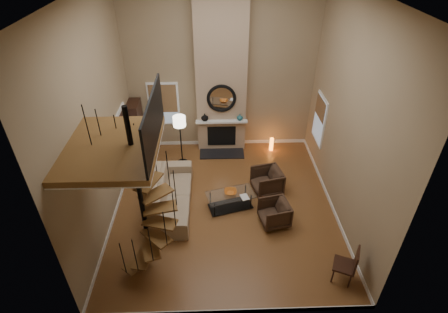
{
  "coord_description": "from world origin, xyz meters",
  "views": [
    {
      "loc": [
        -0.26,
        -7.3,
        6.73
      ],
      "look_at": [
        0.0,
        0.4,
        1.4
      ],
      "focal_mm": 28.0,
      "sensor_mm": 36.0,
      "label": 1
    }
  ],
  "objects_px": {
    "armchair_near": "(269,180)",
    "accent_lamp": "(271,144)",
    "side_chair": "(349,264)",
    "hutch": "(136,128)",
    "armchair_far": "(277,213)",
    "sofa": "(170,194)",
    "floor_lamp": "(180,125)",
    "coffee_table": "(230,199)"
  },
  "relations": [
    {
      "from": "accent_lamp",
      "to": "coffee_table",
      "type": "bearing_deg",
      "value": -118.83
    },
    {
      "from": "armchair_far",
      "to": "side_chair",
      "type": "height_order",
      "value": "side_chair"
    },
    {
      "from": "coffee_table",
      "to": "side_chair",
      "type": "distance_m",
      "value": 3.47
    },
    {
      "from": "armchair_near",
      "to": "armchair_far",
      "type": "height_order",
      "value": "armchair_near"
    },
    {
      "from": "hutch",
      "to": "coffee_table",
      "type": "distance_m",
      "value": 4.18
    },
    {
      "from": "accent_lamp",
      "to": "side_chair",
      "type": "bearing_deg",
      "value": -80.38
    },
    {
      "from": "sofa",
      "to": "accent_lamp",
      "type": "height_order",
      "value": "sofa"
    },
    {
      "from": "accent_lamp",
      "to": "armchair_far",
      "type": "bearing_deg",
      "value": -96.15
    },
    {
      "from": "armchair_near",
      "to": "hutch",
      "type": "bearing_deg",
      "value": -130.67
    },
    {
      "from": "hutch",
      "to": "side_chair",
      "type": "xyz_separation_m",
      "value": [
        5.42,
        -5.31,
        -0.42
      ]
    },
    {
      "from": "hutch",
      "to": "accent_lamp",
      "type": "bearing_deg",
      "value": -0.42
    },
    {
      "from": "sofa",
      "to": "floor_lamp",
      "type": "bearing_deg",
      "value": -5.45
    },
    {
      "from": "sofa",
      "to": "armchair_near",
      "type": "bearing_deg",
      "value": -79.42
    },
    {
      "from": "accent_lamp",
      "to": "side_chair",
      "type": "distance_m",
      "value": 5.36
    },
    {
      "from": "coffee_table",
      "to": "accent_lamp",
      "type": "distance_m",
      "value": 3.21
    },
    {
      "from": "armchair_far",
      "to": "side_chair",
      "type": "distance_m",
      "value": 2.22
    },
    {
      "from": "sofa",
      "to": "floor_lamp",
      "type": "xyz_separation_m",
      "value": [
        0.19,
        2.03,
        1.02
      ]
    },
    {
      "from": "hutch",
      "to": "armchair_far",
      "type": "bearing_deg",
      "value": -40.07
    },
    {
      "from": "hutch",
      "to": "armchair_far",
      "type": "distance_m",
      "value": 5.47
    },
    {
      "from": "floor_lamp",
      "to": "accent_lamp",
      "type": "bearing_deg",
      "value": 11.84
    },
    {
      "from": "sofa",
      "to": "coffee_table",
      "type": "bearing_deg",
      "value": -95.39
    },
    {
      "from": "coffee_table",
      "to": "accent_lamp",
      "type": "height_order",
      "value": "accent_lamp"
    },
    {
      "from": "hutch",
      "to": "coffee_table",
      "type": "xyz_separation_m",
      "value": [
        2.98,
        -2.85,
        -0.67
      ]
    },
    {
      "from": "hutch",
      "to": "armchair_near",
      "type": "xyz_separation_m",
      "value": [
        4.15,
        -2.16,
        -0.6
      ]
    },
    {
      "from": "armchair_near",
      "to": "accent_lamp",
      "type": "height_order",
      "value": "armchair_near"
    },
    {
      "from": "sofa",
      "to": "floor_lamp",
      "type": "distance_m",
      "value": 2.28
    },
    {
      "from": "sofa",
      "to": "coffee_table",
      "type": "height_order",
      "value": "sofa"
    },
    {
      "from": "sofa",
      "to": "armchair_near",
      "type": "relative_size",
      "value": 3.38
    },
    {
      "from": "armchair_near",
      "to": "side_chair",
      "type": "height_order",
      "value": "side_chair"
    },
    {
      "from": "coffee_table",
      "to": "side_chair",
      "type": "xyz_separation_m",
      "value": [
        2.44,
        -2.46,
        0.24
      ]
    },
    {
      "from": "side_chair",
      "to": "armchair_far",
      "type": "bearing_deg",
      "value": 125.02
    },
    {
      "from": "sofa",
      "to": "armchair_far",
      "type": "height_order",
      "value": "sofa"
    },
    {
      "from": "hutch",
      "to": "coffee_table",
      "type": "relative_size",
      "value": 1.29
    },
    {
      "from": "sofa",
      "to": "accent_lamp",
      "type": "xyz_separation_m",
      "value": [
        3.21,
        2.66,
        -0.15
      ]
    },
    {
      "from": "coffee_table",
      "to": "floor_lamp",
      "type": "distance_m",
      "value": 2.87
    },
    {
      "from": "armchair_near",
      "to": "accent_lamp",
      "type": "distance_m",
      "value": 2.16
    },
    {
      "from": "hutch",
      "to": "armchair_near",
      "type": "height_order",
      "value": "hutch"
    },
    {
      "from": "armchair_near",
      "to": "side_chair",
      "type": "relative_size",
      "value": 0.84
    },
    {
      "from": "armchair_far",
      "to": "sofa",
      "type": "bearing_deg",
      "value": -117.91
    },
    {
      "from": "armchair_far",
      "to": "coffee_table",
      "type": "distance_m",
      "value": 1.35
    },
    {
      "from": "hutch",
      "to": "sofa",
      "type": "xyz_separation_m",
      "value": [
        1.32,
        -2.7,
        -0.55
      ]
    },
    {
      "from": "floor_lamp",
      "to": "sofa",
      "type": "bearing_deg",
      "value": -95.27
    }
  ]
}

